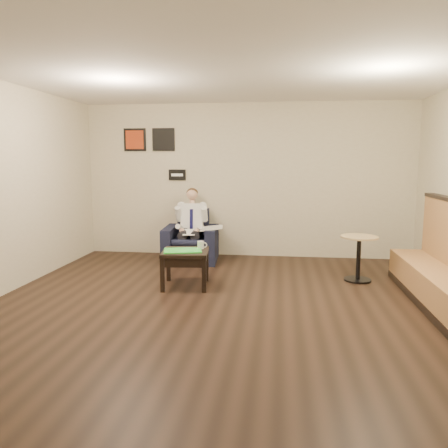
# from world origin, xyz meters

# --- Properties ---
(ground) EXTENTS (6.00, 6.00, 0.00)m
(ground) POSITION_xyz_m (0.00, 0.00, 0.00)
(ground) COLOR black
(ground) RESTS_ON ground
(wall_back) EXTENTS (6.00, 0.02, 2.80)m
(wall_back) POSITION_xyz_m (0.00, 3.00, 1.40)
(wall_back) COLOR beige
(wall_back) RESTS_ON ground
(wall_front) EXTENTS (6.00, 0.02, 2.80)m
(wall_front) POSITION_xyz_m (0.00, -3.00, 1.40)
(wall_front) COLOR beige
(wall_front) RESTS_ON ground
(ceiling) EXTENTS (6.00, 6.00, 0.02)m
(ceiling) POSITION_xyz_m (0.00, 0.00, 2.80)
(ceiling) COLOR white
(ceiling) RESTS_ON wall_back
(seating_sign) EXTENTS (0.32, 0.02, 0.20)m
(seating_sign) POSITION_xyz_m (-1.30, 2.98, 1.50)
(seating_sign) COLOR black
(seating_sign) RESTS_ON wall_back
(art_print_left) EXTENTS (0.42, 0.03, 0.42)m
(art_print_left) POSITION_xyz_m (-2.10, 2.98, 2.15)
(art_print_left) COLOR #B03815
(art_print_left) RESTS_ON wall_back
(art_print_right) EXTENTS (0.42, 0.03, 0.42)m
(art_print_right) POSITION_xyz_m (-1.55, 2.98, 2.15)
(art_print_right) COLOR black
(art_print_right) RESTS_ON wall_back
(armchair) EXTENTS (0.98, 0.98, 0.89)m
(armchair) POSITION_xyz_m (-0.94, 2.42, 0.45)
(armchair) COLOR black
(armchair) RESTS_ON ground
(seated_man) EXTENTS (0.64, 0.91, 1.22)m
(seated_man) POSITION_xyz_m (-0.93, 2.31, 0.61)
(seated_man) COLOR silver
(seated_man) RESTS_ON armchair
(lap_papers) EXTENTS (0.24, 0.32, 0.01)m
(lap_papers) POSITION_xyz_m (-0.92, 2.21, 0.55)
(lap_papers) COLOR white
(lap_papers) RESTS_ON seated_man
(newspaper) EXTENTS (0.44, 0.53, 0.01)m
(newspaper) POSITION_xyz_m (-0.56, 2.35, 0.61)
(newspaper) COLOR silver
(newspaper) RESTS_ON armchair
(side_table) EXTENTS (0.70, 0.70, 0.52)m
(side_table) POSITION_xyz_m (-0.69, 0.84, 0.26)
(side_table) COLOR black
(side_table) RESTS_ON ground
(green_folder) EXTENTS (0.59, 0.48, 0.01)m
(green_folder) POSITION_xyz_m (-0.72, 0.82, 0.52)
(green_folder) COLOR #2BD833
(green_folder) RESTS_ON side_table
(coffee_mug) EXTENTS (0.10, 0.10, 0.11)m
(coffee_mug) POSITION_xyz_m (-0.50, 1.00, 0.57)
(coffee_mug) COLOR white
(coffee_mug) RESTS_ON side_table
(smartphone) EXTENTS (0.17, 0.09, 0.01)m
(smartphone) POSITION_xyz_m (-0.65, 1.03, 0.52)
(smartphone) COLOR black
(smartphone) RESTS_ON side_table
(banquette) EXTENTS (0.59, 2.48, 1.27)m
(banquette) POSITION_xyz_m (2.59, 0.55, 0.63)
(banquette) COLOR #9B6B3C
(banquette) RESTS_ON ground
(cafe_table) EXTENTS (0.70, 0.70, 0.67)m
(cafe_table) POSITION_xyz_m (1.78, 1.45, 0.34)
(cafe_table) COLOR tan
(cafe_table) RESTS_ON ground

